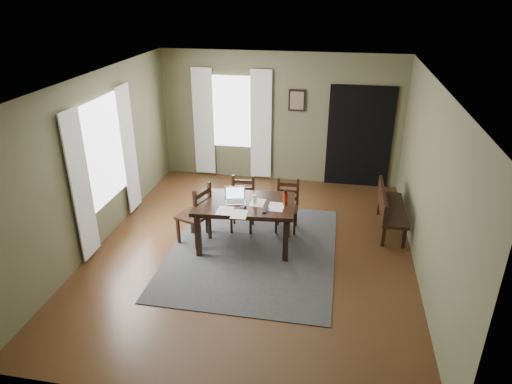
% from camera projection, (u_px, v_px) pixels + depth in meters
% --- Properties ---
extents(ground, '(5.00, 6.00, 0.01)m').
position_uv_depth(ground, '(253.00, 251.00, 7.33)').
color(ground, '#492C16').
extents(room_shell, '(5.02, 6.02, 2.71)m').
position_uv_depth(room_shell, '(252.00, 144.00, 6.57)').
color(room_shell, brown).
rests_on(room_shell, ground).
extents(rug, '(2.60, 3.20, 0.01)m').
position_uv_depth(rug, '(253.00, 250.00, 7.32)').
color(rug, '#373737').
rests_on(rug, ground).
extents(dining_table, '(1.62, 1.05, 0.78)m').
position_uv_depth(dining_table, '(244.00, 208.00, 7.17)').
color(dining_table, black).
rests_on(dining_table, rug).
extents(chair_end, '(0.58, 0.58, 1.03)m').
position_uv_depth(chair_end, '(196.00, 215.00, 7.35)').
color(chair_end, black).
rests_on(chair_end, rug).
extents(chair_back_left, '(0.43, 0.44, 0.92)m').
position_uv_depth(chair_back_left, '(243.00, 204.00, 7.82)').
color(chair_back_left, black).
rests_on(chair_back_left, rug).
extents(chair_back_right, '(0.39, 0.39, 0.88)m').
position_uv_depth(chair_back_right, '(287.00, 206.00, 7.80)').
color(chair_back_right, black).
rests_on(chair_back_right, rug).
extents(bench, '(0.43, 1.33, 0.75)m').
position_uv_depth(bench, '(389.00, 206.00, 7.76)').
color(bench, black).
rests_on(bench, ground).
extents(laptop, '(0.37, 0.32, 0.22)m').
position_uv_depth(laptop, '(235.00, 198.00, 7.14)').
color(laptop, '#B7B7BC').
rests_on(laptop, dining_table).
extents(computer_mouse, '(0.08, 0.12, 0.04)m').
position_uv_depth(computer_mouse, '(243.00, 207.00, 6.93)').
color(computer_mouse, '#3F3F42').
rests_on(computer_mouse, dining_table).
extents(tv_remote, '(0.07, 0.19, 0.02)m').
position_uv_depth(tv_remote, '(266.00, 210.00, 6.86)').
color(tv_remote, black).
rests_on(tv_remote, dining_table).
extents(drinking_glass, '(0.07, 0.07, 0.14)m').
position_uv_depth(drinking_glass, '(255.00, 199.00, 7.06)').
color(drinking_glass, silver).
rests_on(drinking_glass, dining_table).
extents(water_bottle, '(0.08, 0.08, 0.25)m').
position_uv_depth(water_bottle, '(285.00, 198.00, 6.99)').
color(water_bottle, '#A82C0C').
rests_on(water_bottle, dining_table).
extents(paper_a, '(0.24, 0.30, 0.00)m').
position_uv_depth(paper_a, '(225.00, 211.00, 6.86)').
color(paper_a, white).
rests_on(paper_a, dining_table).
extents(paper_c, '(0.23, 0.30, 0.00)m').
position_uv_depth(paper_c, '(258.00, 203.00, 7.11)').
color(paper_c, white).
rests_on(paper_c, dining_table).
extents(paper_d, '(0.25, 0.32, 0.00)m').
position_uv_depth(paper_d, '(276.00, 207.00, 6.98)').
color(paper_d, white).
rests_on(paper_d, dining_table).
extents(paper_e, '(0.25, 0.32, 0.00)m').
position_uv_depth(paper_e, '(239.00, 214.00, 6.76)').
color(paper_e, white).
rests_on(paper_e, dining_table).
extents(window_left, '(0.01, 1.30, 1.70)m').
position_uv_depth(window_left, '(103.00, 152.00, 7.30)').
color(window_left, white).
rests_on(window_left, ground).
extents(window_back, '(1.00, 0.01, 1.50)m').
position_uv_depth(window_back, '(232.00, 112.00, 9.53)').
color(window_back, white).
rests_on(window_back, ground).
extents(curtain_left_near, '(0.03, 0.48, 2.30)m').
position_uv_depth(curtain_left_near, '(81.00, 187.00, 6.67)').
color(curtain_left_near, silver).
rests_on(curtain_left_near, ground).
extents(curtain_left_far, '(0.03, 0.48, 2.30)m').
position_uv_depth(curtain_left_far, '(129.00, 150.00, 8.13)').
color(curtain_left_far, silver).
rests_on(curtain_left_far, ground).
extents(curtain_back_left, '(0.44, 0.03, 2.30)m').
position_uv_depth(curtain_back_left, '(204.00, 122.00, 9.71)').
color(curtain_back_left, silver).
rests_on(curtain_back_left, ground).
extents(curtain_back_right, '(0.44, 0.03, 2.30)m').
position_uv_depth(curtain_back_right, '(261.00, 125.00, 9.51)').
color(curtain_back_right, silver).
rests_on(curtain_back_right, ground).
extents(framed_picture, '(0.34, 0.03, 0.44)m').
position_uv_depth(framed_picture, '(297.00, 100.00, 9.18)').
color(framed_picture, black).
rests_on(framed_picture, ground).
extents(doorway_back, '(1.30, 0.03, 2.10)m').
position_uv_depth(doorway_back, '(359.00, 137.00, 9.26)').
color(doorway_back, black).
rests_on(doorway_back, ground).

